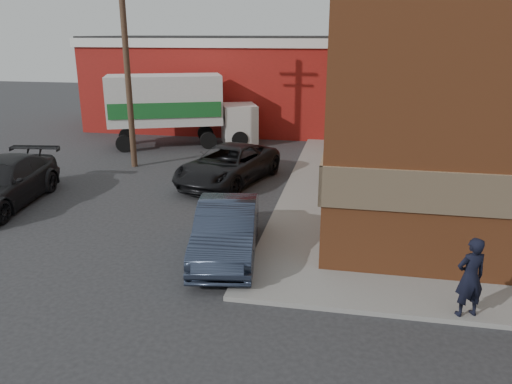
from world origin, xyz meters
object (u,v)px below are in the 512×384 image
at_px(warehouse, 226,82).
at_px(box_truck, 179,106).
at_px(man, 470,277).
at_px(utility_pole, 126,58).
at_px(sedan, 227,230).
at_px(suv_a, 228,165).
at_px(suv_b, 1,183).

distance_m(warehouse, box_truck, 6.56).
distance_m(warehouse, man, 24.12).
xyz_separation_m(utility_pole, sedan, (6.47, -8.39, -4.00)).
bearing_deg(utility_pole, warehouse, 82.23).
bearing_deg(suv_a, man, -34.73).
relative_size(utility_pole, suv_a, 1.67).
bearing_deg(suv_a, utility_pole, 175.98).
bearing_deg(sedan, suv_b, 155.10).
xyz_separation_m(sedan, suv_b, (-8.71, 2.49, 0.06)).
relative_size(suv_b, box_truck, 0.71).
bearing_deg(suv_b, suv_a, 23.32).
xyz_separation_m(warehouse, box_truck, (-0.87, -6.47, -0.67)).
height_order(warehouse, suv_b, warehouse).
height_order(utility_pole, sedan, utility_pole).
bearing_deg(box_truck, suv_a, -77.34).
bearing_deg(suv_b, man, -25.26).
bearing_deg(suv_b, utility_pole, 61.79).
bearing_deg(warehouse, man, -63.61).
bearing_deg(utility_pole, man, -40.87).
height_order(warehouse, sedan, warehouse).
height_order(man, sedan, man).
height_order(warehouse, suv_a, warehouse).
relative_size(man, box_truck, 0.22).
bearing_deg(box_truck, warehouse, 61.08).
xyz_separation_m(utility_pole, man, (12.19, -10.55, -3.75)).
relative_size(sedan, box_truck, 0.57).
height_order(utility_pole, suv_b, utility_pole).
relative_size(utility_pole, suv_b, 1.62).
bearing_deg(suv_a, warehouse, 120.10).
bearing_deg(suv_b, box_truck, 67.21).
distance_m(utility_pole, suv_b, 7.44).
height_order(utility_pole, box_truck, utility_pole).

